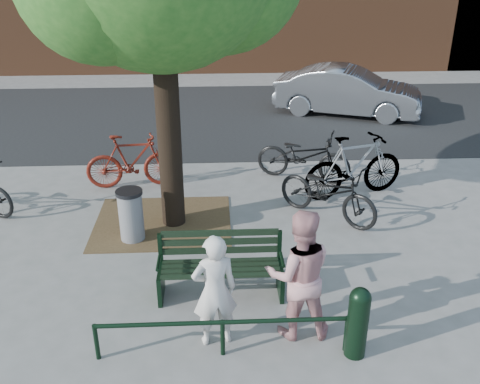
{
  "coord_description": "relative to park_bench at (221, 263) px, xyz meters",
  "views": [
    {
      "loc": [
        -0.04,
        -6.26,
        4.56
      ],
      "look_at": [
        0.32,
        1.0,
        1.14
      ],
      "focal_mm": 40.0,
      "sensor_mm": 36.0,
      "label": 1
    }
  ],
  "objects": [
    {
      "name": "ground",
      "position": [
        0.0,
        -0.08,
        -0.48
      ],
      "size": [
        90.0,
        90.0,
        0.0
      ],
      "primitive_type": "plane",
      "color": "gray",
      "rests_on": "ground"
    },
    {
      "name": "dirt_pit",
      "position": [
        -1.0,
        2.12,
        -0.47
      ],
      "size": [
        2.4,
        2.0,
        0.02
      ],
      "primitive_type": "cube",
      "color": "brown",
      "rests_on": "ground"
    },
    {
      "name": "road",
      "position": [
        0.0,
        8.42,
        -0.47
      ],
      "size": [
        40.0,
        7.0,
        0.01
      ],
      "primitive_type": "cube",
      "color": "black",
      "rests_on": "ground"
    },
    {
      "name": "park_bench",
      "position": [
        0.0,
        0.0,
        0.0
      ],
      "size": [
        1.74,
        0.54,
        0.97
      ],
      "color": "black",
      "rests_on": "ground"
    },
    {
      "name": "guard_railing",
      "position": [
        0.0,
        -1.28,
        -0.08
      ],
      "size": [
        3.06,
        0.06,
        0.51
      ],
      "color": "black",
      "rests_on": "ground"
    },
    {
      "name": "person_left",
      "position": [
        -0.08,
        -1.03,
        0.28
      ],
      "size": [
        0.61,
        0.47,
        1.52
      ],
      "primitive_type": "imported",
      "rotation": [
        0.0,
        0.0,
        3.34
      ],
      "color": "beige",
      "rests_on": "ground"
    },
    {
      "name": "person_right",
      "position": [
        0.95,
        -0.9,
        0.39
      ],
      "size": [
        0.85,
        0.67,
        1.74
      ],
      "primitive_type": "imported",
      "rotation": [
        0.0,
        0.0,
        3.13
      ],
      "color": "tan",
      "rests_on": "ground"
    },
    {
      "name": "bollard",
      "position": [
        1.6,
        -1.35,
        0.03
      ],
      "size": [
        0.26,
        0.26,
        0.96
      ],
      "color": "black",
      "rests_on": "ground"
    },
    {
      "name": "litter_bin",
      "position": [
        -1.45,
        1.57,
        -0.02
      ],
      "size": [
        0.44,
        0.44,
        0.9
      ],
      "color": "gray",
      "rests_on": "ground"
    },
    {
      "name": "bicycle_b",
      "position": [
        -1.71,
        3.73,
        0.08
      ],
      "size": [
        1.9,
        0.7,
        1.12
      ],
      "primitive_type": "imported",
      "rotation": [
        0.0,
        0.0,
        1.67
      ],
      "color": "#5A160C",
      "rests_on": "ground"
    },
    {
      "name": "bicycle_c",
      "position": [
        1.95,
        2.17,
        0.04
      ],
      "size": [
        1.92,
        1.84,
        1.04
      ],
      "primitive_type": "imported",
      "rotation": [
        0.0,
        0.0,
        0.83
      ],
      "color": "black",
      "rests_on": "ground"
    },
    {
      "name": "bicycle_d",
      "position": [
        2.63,
        3.07,
        0.15
      ],
      "size": [
        2.18,
        1.15,
        1.26
      ],
      "primitive_type": "imported",
      "rotation": [
        0.0,
        0.0,
        1.85
      ],
      "color": "gray",
      "rests_on": "ground"
    },
    {
      "name": "bicycle_e",
      "position": [
        1.79,
        3.93,
        0.04
      ],
      "size": [
        2.09,
        1.39,
        1.04
      ],
      "primitive_type": "imported",
      "rotation": [
        0.0,
        0.0,
        1.18
      ],
      "color": "black",
      "rests_on": "ground"
    },
    {
      "name": "parked_car",
      "position": [
        3.78,
        8.51,
        0.2
      ],
      "size": [
        4.34,
        2.78,
        1.35
      ],
      "primitive_type": "imported",
      "rotation": [
        0.0,
        0.0,
        1.21
      ],
      "color": "gray",
      "rests_on": "ground"
    }
  ]
}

